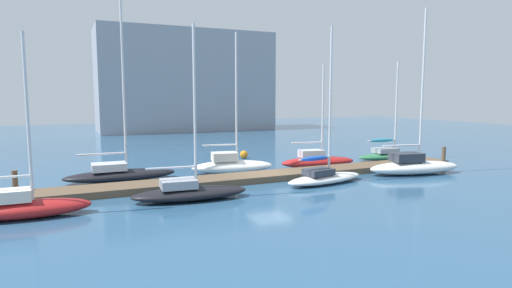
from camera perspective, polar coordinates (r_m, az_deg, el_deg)
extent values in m
plane|color=#2D567A|center=(26.42, 1.80, -4.77)|extent=(120.00, 120.00, 0.00)
cube|color=brown|center=(26.38, 1.80, -4.36)|extent=(28.66, 2.17, 0.39)
cylinder|color=brown|center=(24.69, -29.82, -4.77)|extent=(0.28, 0.28, 1.44)
cylinder|color=brown|center=(34.09, 24.06, -1.53)|extent=(0.28, 0.28, 1.44)
ellipsoid|color=#B21E1E|center=(20.65, -28.65, -7.75)|extent=(5.26, 1.71, 0.77)
cube|color=silver|center=(20.57, -30.21, -6.06)|extent=(1.60, 1.14, 0.50)
cylinder|color=silver|center=(20.06, -28.54, 3.22)|extent=(0.13, 0.13, 7.07)
cylinder|color=silver|center=(20.47, -31.21, -3.89)|extent=(2.19, 0.17, 0.11)
ellipsoid|color=black|center=(27.09, -17.82, -4.06)|extent=(6.66, 1.95, 0.69)
cube|color=silver|center=(26.93, -19.26, -2.94)|extent=(2.01, 1.33, 0.45)
cylinder|color=silver|center=(26.68, -17.52, 7.48)|extent=(0.14, 0.14, 10.13)
cylinder|color=silver|center=(26.79, -20.18, -1.27)|extent=(2.79, 0.15, 0.11)
ellipsoid|color=black|center=(21.46, -8.88, -6.64)|extent=(5.94, 2.32, 0.66)
cube|color=#9EA3AD|center=(21.24, -10.45, -5.31)|extent=(1.84, 1.43, 0.43)
cylinder|color=silver|center=(20.95, -8.31, 5.02)|extent=(0.13, 0.13, 8.00)
cylinder|color=silver|center=(21.04, -11.43, -3.18)|extent=(2.44, 0.31, 0.11)
ellipsoid|color=white|center=(28.37, -3.18, -3.10)|extent=(5.73, 2.63, 0.86)
cube|color=silver|center=(28.15, -4.28, -1.71)|extent=(1.83, 1.48, 0.56)
cylinder|color=silver|center=(28.02, -2.68, 6.35)|extent=(0.13, 0.13, 8.45)
cylinder|color=silver|center=(27.99, -4.96, -0.13)|extent=(2.30, 0.48, 0.11)
ellipsoid|color=white|center=(25.43, 9.37, -4.66)|extent=(5.66, 2.46, 0.57)
cube|color=#333842|center=(24.98, 8.47, -3.76)|extent=(1.80, 1.38, 0.37)
cylinder|color=silver|center=(25.13, 10.03, 5.72)|extent=(0.13, 0.13, 8.60)
cylinder|color=silver|center=(24.63, 7.93, -1.94)|extent=(2.29, 0.47, 0.11)
ellipsoid|color=blue|center=(24.63, 7.93, -1.94)|extent=(2.10, 0.68, 0.28)
ellipsoid|color=#B21E1E|center=(30.89, 8.43, -2.43)|extent=(5.80, 2.30, 0.78)
cube|color=silver|center=(30.57, 7.49, -1.29)|extent=(1.82, 1.31, 0.51)
cylinder|color=silver|center=(30.66, 9.03, 4.43)|extent=(0.13, 0.13, 6.60)
cylinder|color=silver|center=(30.33, 6.93, 0.19)|extent=(2.36, 0.42, 0.11)
ellipsoid|color=white|center=(29.88, 20.69, -3.01)|extent=(6.73, 2.96, 0.88)
cube|color=#333842|center=(29.41, 19.71, -1.69)|extent=(2.15, 1.62, 0.57)
cylinder|color=silver|center=(29.69, 21.63, 7.32)|extent=(0.14, 0.14, 9.88)
cylinder|color=silver|center=(29.09, 19.13, -0.18)|extent=(2.71, 0.59, 0.11)
ellipsoid|color=#2D7047|center=(36.04, 17.85, -1.54)|extent=(6.38, 2.02, 0.59)
cube|color=#9EA3AD|center=(35.58, 17.10, -0.82)|extent=(1.94, 1.31, 0.39)
cylinder|color=silver|center=(35.92, 18.46, 4.75)|extent=(0.14, 0.14, 7.32)
cylinder|color=silver|center=(35.25, 16.67, 0.48)|extent=(2.65, 0.22, 0.11)
ellipsoid|color=teal|center=(35.25, 16.67, 0.48)|extent=(2.40, 0.46, 0.28)
sphere|color=orange|center=(34.94, -1.65, -1.42)|extent=(0.66, 0.66, 0.66)
cube|color=#9399A3|center=(64.23, -9.49, 8.37)|extent=(25.24, 9.47, 14.53)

